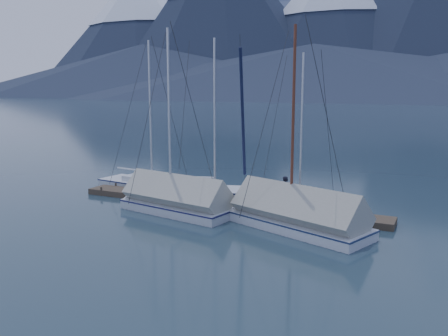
{
  "coord_description": "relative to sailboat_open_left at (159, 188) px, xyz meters",
  "views": [
    {
      "loc": [
        11.03,
        -20.97,
        6.56
      ],
      "look_at": [
        0.0,
        2.0,
        2.2
      ],
      "focal_mm": 38.0,
      "sensor_mm": 36.0,
      "label": 1
    }
  ],
  "objects": [
    {
      "name": "sailboat_open_left",
      "position": [
        0.0,
        0.0,
        0.0
      ],
      "size": [
        8.04,
        3.45,
        10.35
      ],
      "color": "silver",
      "rests_on": "ground"
    },
    {
      "name": "ground",
      "position": [
        5.62,
        -4.03,
        -0.18
      ],
      "size": [
        1000.0,
        1000.0,
        0.0
      ],
      "primitive_type": "plane",
      "color": "#162733",
      "rests_on": "ground"
    },
    {
      "name": "dock",
      "position": [
        5.62,
        -2.03,
        -0.07
      ],
      "size": [
        18.0,
        1.5,
        0.54
      ],
      "color": "#382D23",
      "rests_on": "ground"
    },
    {
      "name": "person",
      "position": [
        9.03,
        -1.58,
        0.96
      ],
      "size": [
        0.45,
        0.62,
        1.6
      ],
      "primitive_type": "imported",
      "rotation": [
        0.0,
        0.0,
        1.45
      ],
      "color": "black",
      "rests_on": "dock"
    },
    {
      "name": "sailboat_covered_near",
      "position": [
        10.0,
        -4.15,
        0.33
      ],
      "size": [
        8.28,
        4.96,
        10.32
      ],
      "color": "silver",
      "rests_on": "ground"
    },
    {
      "name": "sailboat_open_mid",
      "position": [
        4.53,
        0.22,
        -0.0
      ],
      "size": [
        8.09,
        4.39,
        10.3
      ],
      "color": "silver",
      "rests_on": "ground"
    },
    {
      "name": "sailboat_open_right",
      "position": [
        9.66,
        0.48,
        -0.02
      ],
      "size": [
        7.14,
        3.0,
        9.25
      ],
      "color": "silver",
      "rests_on": "ground"
    },
    {
      "name": "sailboat_covered_far",
      "position": [
        3.32,
        -4.05,
        0.33
      ],
      "size": [
        7.72,
        3.6,
        10.44
      ],
      "color": "silver",
      "rests_on": "ground"
    },
    {
      "name": "mooring_posts",
      "position": [
        5.12,
        -2.03,
        0.17
      ],
      "size": [
        15.12,
        1.52,
        0.35
      ],
      "color": "#382D23",
      "rests_on": "ground"
    }
  ]
}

